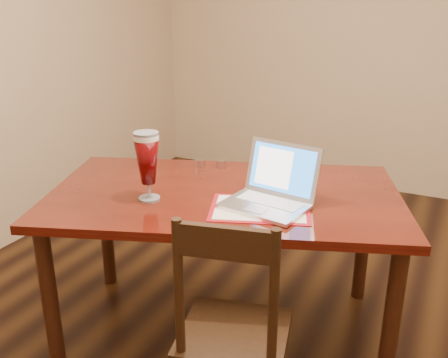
% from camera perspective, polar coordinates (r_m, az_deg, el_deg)
% --- Properties ---
extents(ground, '(5.00, 5.00, 0.00)m').
position_cam_1_polar(ground, '(2.65, 8.91, -19.22)').
color(ground, black).
rests_on(ground, ground).
extents(dining_table, '(1.90, 1.46, 1.11)m').
position_cam_1_polar(dining_table, '(2.43, -0.12, -3.34)').
color(dining_table, '#54130B').
rests_on(dining_table, ground).
extents(dining_chair, '(0.49, 0.48, 0.98)m').
position_cam_1_polar(dining_chair, '(2.01, 0.97, -17.15)').
color(dining_chair, black).
rests_on(dining_chair, ground).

